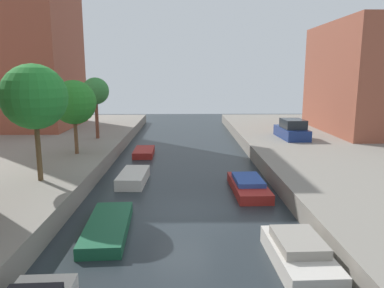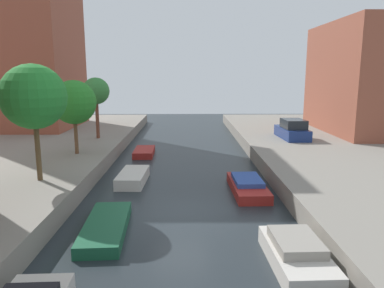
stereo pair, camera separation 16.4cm
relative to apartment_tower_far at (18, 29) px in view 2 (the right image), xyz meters
name	(u,v)px [view 2 (the right image)]	position (x,y,z in m)	size (l,w,h in m)	color
ground_plane	(181,212)	(16.00, -20.97, -10.51)	(84.00, 84.00, 0.00)	#232B30
apartment_tower_far	(18,29)	(0.00, 0.00, 0.00)	(10.00, 9.98, 19.02)	brown
low_block_right	(382,78)	(34.00, -3.41, -4.61)	(10.00, 12.50, 9.80)	brown
street_tree_3	(34,97)	(8.85, -19.02, -5.35)	(3.16, 3.16, 5.76)	brown
street_tree_4	(74,102)	(8.85, -12.76, -6.09)	(2.89, 2.89, 4.88)	brown
street_tree_5	(96,92)	(8.85, -6.79, -5.67)	(2.18, 2.18, 4.99)	brown
parked_car	(292,130)	(24.99, -7.11, -8.84)	(2.03, 4.28, 1.61)	navy
moored_boat_left_3	(106,227)	(13.01, -23.09, -10.28)	(1.84, 4.61, 0.46)	#195638
moored_boat_left_4	(133,177)	(13.10, -16.25, -10.19)	(1.61, 3.50, 0.64)	beige
moored_boat_left_5	(144,152)	(12.90, -8.88, -10.27)	(1.55, 3.31, 0.49)	maroon
moored_boat_right_2	(297,254)	(19.89, -25.76, -10.10)	(1.82, 3.81, 0.95)	beige
moored_boat_right_3	(248,186)	(19.54, -17.97, -10.19)	(1.80, 4.52, 0.75)	maroon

